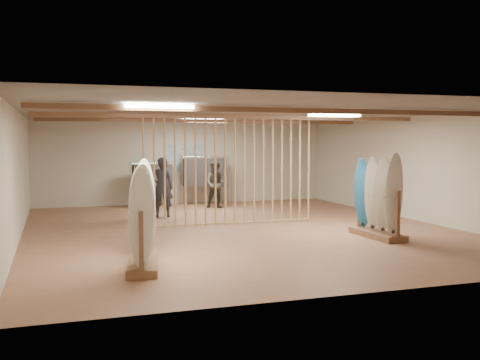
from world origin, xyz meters
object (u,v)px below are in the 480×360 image
object	(u,v)px
rack_right	(377,210)
shopper_b	(216,181)
clothing_rack_a	(152,177)
shopper_a	(162,183)
clothing_rack_b	(205,172)
rack_left	(143,228)

from	to	relation	value
rack_right	shopper_b	world-z (taller)	rack_right
clothing_rack_a	shopper_a	distance (m)	2.58
clothing_rack_a	clothing_rack_b	size ratio (longest dim) A/B	0.88
rack_right	shopper_a	bearing A→B (deg)	126.86
clothing_rack_b	clothing_rack_a	bearing A→B (deg)	-171.12
clothing_rack_a	rack_left	bearing A→B (deg)	-114.17
shopper_a	shopper_b	world-z (taller)	shopper_a
rack_left	clothing_rack_a	bearing A→B (deg)	89.53
rack_right	shopper_a	distance (m)	6.23
clothing_rack_a	shopper_a	xyz separation A→B (m)	(-0.16, -2.57, 0.00)
rack_right	shopper_b	size ratio (longest dim) A/B	1.06
rack_right	rack_left	bearing A→B (deg)	-172.27
rack_left	clothing_rack_a	xyz separation A→B (m)	(1.56, 8.33, 0.34)
clothing_rack_b	shopper_b	xyz separation A→B (m)	(0.08, -1.11, -0.22)
rack_left	shopper_a	world-z (taller)	shopper_a
shopper_a	clothing_rack_a	bearing A→B (deg)	-85.40
rack_left	rack_right	bearing A→B (deg)	20.07
rack_left	shopper_b	world-z (taller)	rack_left
shopper_a	rack_left	bearing A→B (deg)	84.51
rack_left	rack_right	distance (m)	5.40
shopper_a	shopper_b	size ratio (longest dim) A/B	1.11
rack_right	clothing_rack_b	world-z (taller)	rack_right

